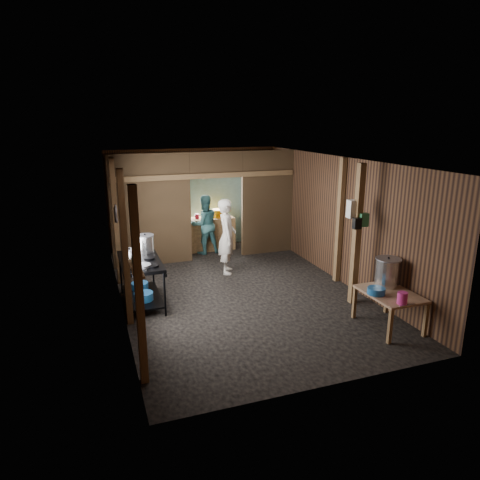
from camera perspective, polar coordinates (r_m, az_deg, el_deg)
name	(u,v)px	position (r m, az deg, el deg)	size (l,w,h in m)	color
floor	(237,290)	(8.87, -0.43, -6.53)	(4.50, 7.00, 0.00)	black
ceiling	(236,160)	(8.26, -0.47, 10.44)	(4.50, 7.00, 0.00)	#33302D
wall_back	(194,198)	(11.77, -6.04, 5.49)	(4.50, 0.00, 2.60)	brown
wall_front	(331,293)	(5.44, 11.75, -6.75)	(4.50, 0.00, 2.60)	brown
wall_left	(117,238)	(8.05, -15.78, 0.30)	(0.00, 7.00, 2.60)	brown
wall_right	(337,219)	(9.43, 12.60, 2.70)	(0.00, 7.00, 2.60)	brown
partition_left	(151,211)	(10.27, -11.54, 3.79)	(1.85, 0.10, 2.60)	brown
partition_right	(267,203)	(11.03, 3.57, 4.88)	(1.35, 0.10, 2.60)	brown
partition_header	(216,164)	(10.45, -3.14, 9.83)	(1.30, 0.10, 0.60)	brown
turquoise_panel	(194,200)	(11.72, -5.97, 5.20)	(4.40, 0.06, 2.50)	#84B6B8
back_counter	(211,234)	(11.50, -3.82, 0.85)	(1.20, 0.50, 0.85)	#A47545
wall_clock	(203,175)	(11.64, -4.80, 8.40)	(0.20, 0.20, 0.03)	white
post_left_a	(139,289)	(5.58, -13.08, -6.24)	(0.10, 0.12, 2.60)	#A47545
post_left_b	(125,249)	(7.28, -14.77, -1.20)	(0.10, 0.12, 2.60)	#A47545
post_left_c	(116,223)	(9.22, -15.89, 2.19)	(0.10, 0.12, 2.60)	#A47545
post_right	(340,221)	(9.22, 12.89, 2.40)	(0.10, 0.12, 2.60)	#A47545
post_free	(357,236)	(8.16, 15.00, 0.56)	(0.12, 0.12, 2.60)	#A47545
cross_beam	(207,176)	(10.36, -4.38, 8.37)	(4.40, 0.12, 0.12)	#A47545
pan_lid_big	(116,214)	(8.36, -15.88, 3.32)	(0.34, 0.34, 0.03)	gray
pan_lid_small	(115,215)	(8.77, -16.02, 3.19)	(0.30, 0.30, 0.03)	black
wall_shelf	(136,268)	(6.02, -13.42, -3.63)	(0.14, 0.80, 0.03)	#A47545
jar_white	(138,270)	(5.76, -13.18, -3.80)	(0.07, 0.07, 0.10)	white
jar_yellow	(136,264)	(6.00, -13.46, -3.05)	(0.08, 0.08, 0.10)	#BB5B00
jar_green	(134,259)	(6.21, -13.69, -2.43)	(0.06, 0.06, 0.10)	#2E804B
bag_white	(354,209)	(8.09, 14.62, 3.96)	(0.22, 0.15, 0.32)	white
bag_green	(363,220)	(8.08, 15.79, 2.56)	(0.16, 0.12, 0.24)	#2E804B
bag_black	(357,223)	(8.00, 15.03, 2.11)	(0.14, 0.10, 0.20)	black
gas_range	(141,282)	(8.28, -12.75, -5.39)	(0.75, 1.46, 0.86)	black
prep_table	(389,310)	(7.67, 18.82, -8.63)	(0.75, 1.03, 0.61)	tan
stove_pot_large	(145,244)	(8.59, -12.27, -0.48)	(0.35, 0.35, 0.35)	silver
stove_pot_med	(130,255)	(8.18, -14.22, -1.90)	(0.25, 0.25, 0.22)	silver
frying_pan	(143,266)	(7.74, -12.57, -3.29)	(0.28, 0.50, 0.07)	gray
blue_tub_front	(144,296)	(8.14, -12.47, -7.19)	(0.35, 0.35, 0.14)	#1E5E9D
blue_tub_back	(140,286)	(8.67, -12.95, -5.85)	(0.32, 0.32, 0.13)	#1E5E9D
stock_pot	(387,272)	(7.79, 18.69, -4.03)	(0.43, 0.43, 0.50)	silver
wash_basin	(376,291)	(7.41, 17.36, -6.36)	(0.29, 0.29, 0.11)	#1E5E9D
pink_bucket	(402,298)	(7.15, 20.44, -7.11)	(0.15, 0.15, 0.18)	#D8308C
knife	(407,305)	(7.15, 21.02, -7.91)	(0.30, 0.04, 0.01)	silver
yellow_tub	(219,213)	(11.44, -2.74, 3.51)	(0.37, 0.37, 0.21)	#BB5B00
red_cup	(197,216)	(11.30, -5.64, 3.09)	(0.11, 0.11, 0.13)	maroon
cook	(227,236)	(9.62, -1.70, 0.47)	(0.61, 0.40, 1.67)	white
worker_back	(205,225)	(11.10, -4.66, 2.02)	(0.73, 0.57, 1.50)	#3E777A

